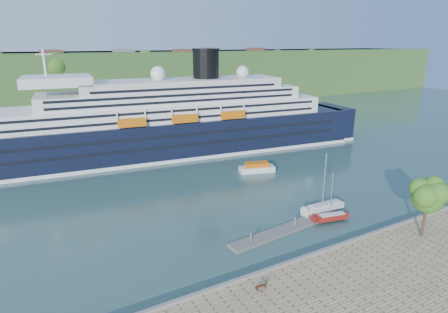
% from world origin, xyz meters
% --- Properties ---
extents(ground, '(400.00, 400.00, 0.00)m').
position_xyz_m(ground, '(0.00, 0.00, 0.00)').
color(ground, '#2D504C').
rests_on(ground, ground).
extents(far_hillside, '(400.00, 50.00, 24.00)m').
position_xyz_m(far_hillside, '(0.00, 145.00, 12.00)').
color(far_hillside, '#2E5923').
rests_on(far_hillside, ground).
extents(quay_coping, '(220.00, 0.50, 0.30)m').
position_xyz_m(quay_coping, '(0.00, -0.20, 1.15)').
color(quay_coping, slate).
rests_on(quay_coping, promenade).
extents(cruise_ship, '(120.13, 30.76, 26.71)m').
position_xyz_m(cruise_ship, '(-3.52, 57.17, 13.35)').
color(cruise_ship, black).
rests_on(cruise_ship, ground).
extents(park_bench, '(1.36, 0.62, 0.85)m').
position_xyz_m(park_bench, '(-13.57, -2.70, 1.43)').
color(park_bench, '#472614').
rests_on(park_bench, promenade).
extents(promenade_tree, '(5.97, 5.97, 9.89)m').
position_xyz_m(promenade_tree, '(13.78, -4.06, 5.95)').
color(promenade_tree, '#315817').
rests_on(promenade_tree, promenade).
extents(floating_pontoon, '(20.12, 4.35, 0.44)m').
position_xyz_m(floating_pontoon, '(-1.50, 8.35, 0.22)').
color(floating_pontoon, gray).
rests_on(floating_pontoon, ground).
extents(sailboat_red, '(6.40, 2.88, 7.99)m').
position_xyz_m(sailboat_red, '(7.32, 7.27, 3.99)').
color(sailboat_red, maroon).
rests_on(sailboat_red, ground).
extents(sailboat_white_far, '(7.93, 2.20, 10.25)m').
position_xyz_m(sailboat_white_far, '(8.53, 10.23, 5.12)').
color(sailboat_white_far, silver).
rests_on(sailboat_white_far, ground).
extents(tender_launch, '(8.41, 4.87, 2.20)m').
position_xyz_m(tender_launch, '(10.40, 33.63, 1.10)').
color(tender_launch, '#D1610C').
rests_on(tender_launch, ground).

